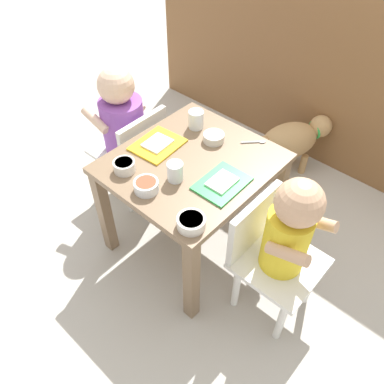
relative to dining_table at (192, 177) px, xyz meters
The scene contains 15 objects.
ground_plane 0.39m from the dining_table, ahead, with size 7.00×7.00×0.00m, color #B2ADA3.
kitchen_cabinet_back 1.06m from the dining_table, 90.00° to the left, with size 2.03×0.35×1.01m, color brown.
dining_table is the anchor object (origin of this frame).
seated_child_left 0.44m from the dining_table, behind, with size 0.29×0.29×0.67m.
seated_child_right 0.43m from the dining_table, ahead, with size 0.28×0.28×0.66m.
dog 0.73m from the dining_table, 85.54° to the left, with size 0.30×0.39×0.30m.
food_tray_left 0.19m from the dining_table, behind, with size 0.17×0.20×0.02m.
food_tray_right 0.19m from the dining_table, ahead, with size 0.14×0.19×0.02m.
water_cup_left 0.16m from the dining_table, 78.78° to the right, with size 0.06×0.06×0.07m.
water_cup_right 0.24m from the dining_table, 127.83° to the left, with size 0.06×0.06×0.07m.
veggie_bowl_near 0.24m from the dining_table, 93.27° to the right, with size 0.09×0.09×0.04m.
cereal_bowl_left_side 0.27m from the dining_table, 125.65° to the right, with size 0.08×0.08×0.04m.
veggie_bowl_far 0.33m from the dining_table, 48.22° to the right, with size 0.09×0.09×0.04m.
cereal_bowl_right_side 0.18m from the dining_table, 97.44° to the left, with size 0.08×0.08×0.03m.
spoon_by_left_tray 0.29m from the dining_table, 66.15° to the left, with size 0.08×0.08×0.01m.
Camera 1 is at (0.74, -0.82, 1.42)m, focal length 36.41 mm.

